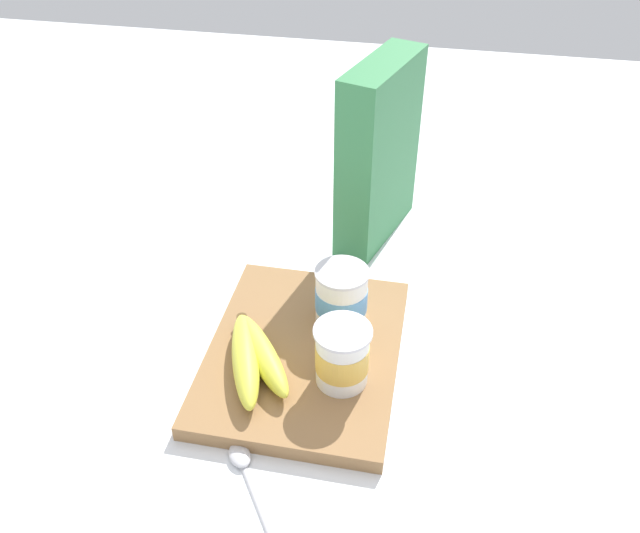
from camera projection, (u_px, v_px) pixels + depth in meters
The scene contains 7 objects.
ground_plane at pixel (304, 359), 0.88m from camera, with size 2.40×2.40×0.00m, color white.
cutting_board at pixel (304, 353), 0.87m from camera, with size 0.31×0.25×0.02m, color olive.
cereal_box at pixel (379, 153), 1.03m from camera, with size 0.19×0.06×0.29m, color #38844C.
yogurt_cup_front at pixel (341, 297), 0.88m from camera, with size 0.07×0.07×0.09m.
yogurt_cup_back at pixel (342, 355), 0.80m from camera, with size 0.07×0.07×0.08m.
banana_bunch at pixel (253, 357), 0.83m from camera, with size 0.17×0.12×0.04m.
spoon at pixel (247, 474), 0.74m from camera, with size 0.12×0.09×0.01m.
Camera 1 is at (0.60, 0.14, 0.64)m, focal length 37.28 mm.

